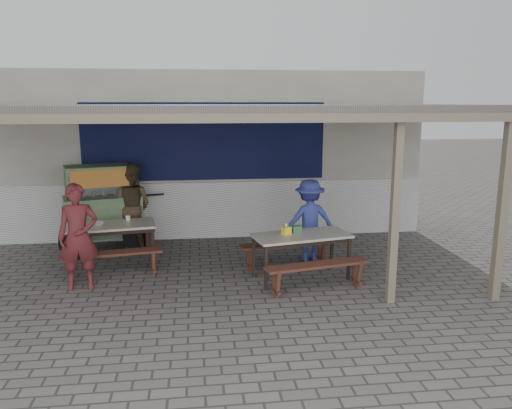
{
  "coord_description": "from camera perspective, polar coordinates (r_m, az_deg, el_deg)",
  "views": [
    {
      "loc": [
        -0.42,
        -7.44,
        2.85
      ],
      "look_at": [
        0.61,
        0.9,
        1.12
      ],
      "focal_mm": 35.0,
      "sensor_mm": 36.0,
      "label": 1
    }
  ],
  "objects": [
    {
      "name": "table_left",
      "position": [
        9.12,
        -16.25,
        -2.65
      ],
      "size": [
        1.61,
        0.99,
        0.75
      ],
      "rotation": [
        0.0,
        0.0,
        0.16
      ],
      "color": "beige",
      "rests_on": "ground"
    },
    {
      "name": "back_wall",
      "position": [
        11.08,
        -4.85,
        5.72
      ],
      "size": [
        9.0,
        1.28,
        3.5
      ],
      "color": "beige",
      "rests_on": "ground"
    },
    {
      "name": "tissue_box",
      "position": [
        8.09,
        3.47,
        -2.97
      ],
      "size": [
        0.16,
        0.16,
        0.13
      ],
      "primitive_type": "cube",
      "rotation": [
        0.0,
        0.0,
        0.34
      ],
      "color": "yellow",
      "rests_on": "table_right"
    },
    {
      "name": "bench_right_wall",
      "position": [
        8.78,
        3.5,
        -4.99
      ],
      "size": [
        1.68,
        0.62,
        0.45
      ],
      "rotation": [
        0.0,
        0.0,
        0.21
      ],
      "color": "brown",
      "rests_on": "ground"
    },
    {
      "name": "vendor_cart",
      "position": [
        10.17,
        -17.23,
        0.05
      ],
      "size": [
        1.96,
        1.23,
        1.66
      ],
      "rotation": [
        0.0,
        0.0,
        0.3
      ],
      "color": "#89AA71",
      "rests_on": "ground"
    },
    {
      "name": "donation_box",
      "position": [
        8.25,
        4.67,
        -2.8
      ],
      "size": [
        0.17,
        0.13,
        0.1
      ],
      "primitive_type": "cube",
      "rotation": [
        0.0,
        0.0,
        0.18
      ],
      "color": "#357849",
      "rests_on": "table_right"
    },
    {
      "name": "patron_wall_side",
      "position": [
        10.08,
        -14.02,
        -0.21
      ],
      "size": [
        1.0,
        0.9,
        1.69
      ],
      "primitive_type": "imported",
      "rotation": [
        0.0,
        0.0,
        2.76
      ],
      "color": "#4E422C",
      "rests_on": "ground"
    },
    {
      "name": "table_right",
      "position": [
        8.14,
        5.2,
        -3.94
      ],
      "size": [
        1.67,
        1.02,
        0.75
      ],
      "rotation": [
        0.0,
        0.0,
        0.21
      ],
      "color": "beige",
      "rests_on": "ground"
    },
    {
      "name": "ground",
      "position": [
        7.97,
        -3.6,
        -9.34
      ],
      "size": [
        60.0,
        60.0,
        0.0
      ],
      "primitive_type": "plane",
      "color": "#605A56",
      "rests_on": "ground"
    },
    {
      "name": "condiment_bowl",
      "position": [
        9.1,
        -17.51,
        -2.11
      ],
      "size": [
        0.23,
        0.23,
        0.05
      ],
      "primitive_type": "imported",
      "rotation": [
        0.0,
        0.0,
        0.13
      ],
      "color": "white",
      "rests_on": "table_left"
    },
    {
      "name": "bench_right_street",
      "position": [
        7.7,
        7.06,
        -7.46
      ],
      "size": [
        1.68,
        0.62,
        0.45
      ],
      "rotation": [
        0.0,
        0.0,
        0.21
      ],
      "color": "brown",
      "rests_on": "ground"
    },
    {
      "name": "warung_roof",
      "position": [
        8.35,
        -4.11,
        10.67
      ],
      "size": [
        9.0,
        4.21,
        2.81
      ],
      "color": "#5D544F",
      "rests_on": "ground"
    },
    {
      "name": "condiment_jar",
      "position": [
        9.29,
        -14.42,
        -1.51
      ],
      "size": [
        0.09,
        0.09,
        0.1
      ],
      "primitive_type": "cylinder",
      "color": "white",
      "rests_on": "table_left"
    },
    {
      "name": "bench_left_street",
      "position": [
        8.53,
        -16.09,
        -5.94
      ],
      "size": [
        1.63,
        0.54,
        0.45
      ],
      "rotation": [
        0.0,
        0.0,
        0.16
      ],
      "color": "brown",
      "rests_on": "ground"
    },
    {
      "name": "patron_street_side",
      "position": [
        8.12,
        -19.64,
        -3.5
      ],
      "size": [
        0.65,
        0.47,
        1.65
      ],
      "primitive_type": "imported",
      "rotation": [
        0.0,
        0.0,
        0.14
      ],
      "color": "maroon",
      "rests_on": "ground"
    },
    {
      "name": "patron_right_table",
      "position": [
        9.12,
        6.1,
        -1.79
      ],
      "size": [
        1.02,
        0.65,
        1.49
      ],
      "primitive_type": "imported",
      "rotation": [
        0.0,
        0.0,
        3.25
      ],
      "color": "#37429F",
      "rests_on": "ground"
    },
    {
      "name": "bench_left_wall",
      "position": [
        9.88,
        -16.16,
        -3.55
      ],
      "size": [
        1.63,
        0.54,
        0.45
      ],
      "rotation": [
        0.0,
        0.0,
        0.16
      ],
      "color": "brown",
      "rests_on": "ground"
    }
  ]
}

